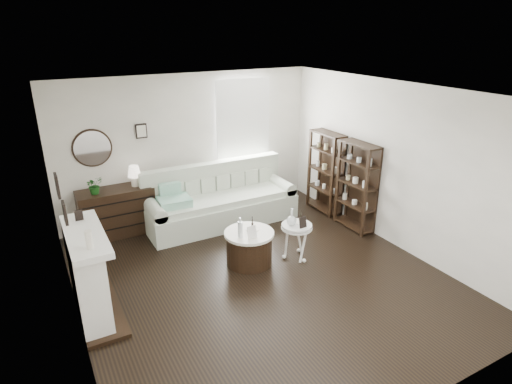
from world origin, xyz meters
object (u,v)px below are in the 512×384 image
sofa (220,203)px  drum_table (249,247)px  pedestal_table (297,227)px  dresser (117,212)px

sofa → drum_table: bearing=-98.1°
drum_table → pedestal_table: bearing=-17.0°
dresser → drum_table: (1.57, -2.02, -0.15)m
sofa → dresser: size_ratio=2.20×
drum_table → pedestal_table: size_ratio=1.31×
dresser → drum_table: dresser is taller
sofa → pedestal_table: sofa is taller
pedestal_table → drum_table: bearing=163.0°
sofa → dresser: sofa is taller
sofa → drum_table: (-0.23, -1.64, -0.09)m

